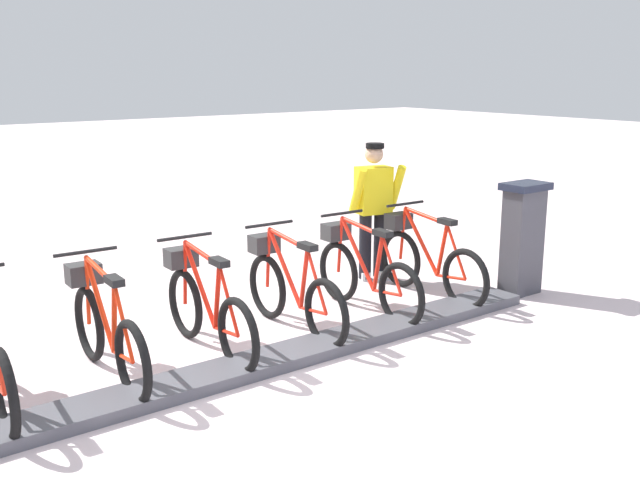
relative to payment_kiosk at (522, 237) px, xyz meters
name	(u,v)px	position (x,y,z in m)	size (l,w,h in m)	color
ground_plane	(263,368)	(-0.05, 3.52, -0.67)	(60.00, 60.00, 0.00)	beige
dock_rail_base	(263,363)	(-0.05, 3.52, -0.62)	(0.44, 6.38, 0.10)	#47474C
payment_kiosk	(522,237)	(0.00, 0.00, 0.00)	(0.36, 0.52, 1.28)	#38383D
bike_docked_0	(427,259)	(0.57, 0.93, -0.24)	(1.72, 0.54, 1.02)	black
bike_docked_1	(364,273)	(0.57, 1.86, -0.24)	(1.72, 0.54, 1.02)	black
bike_docked_2	(291,288)	(0.57, 2.79, -0.24)	(1.72, 0.54, 1.02)	black
bike_docked_3	(206,307)	(0.57, 3.72, -0.24)	(1.72, 0.54, 1.02)	black
bike_docked_4	(106,328)	(0.57, 4.65, -0.24)	(1.72, 0.54, 1.02)	black
worker_near_rack	(374,206)	(1.45, 0.97, 0.24)	(0.55, 0.68, 1.66)	white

